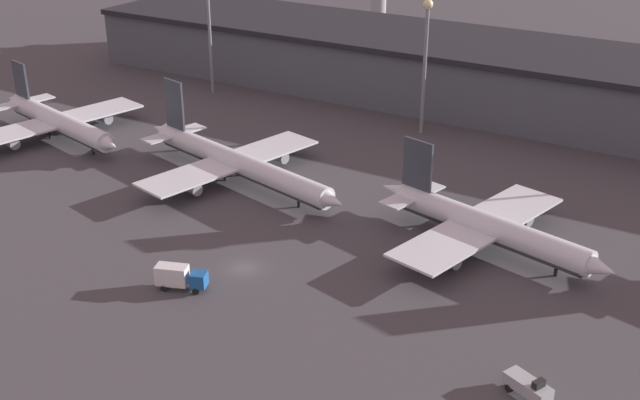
# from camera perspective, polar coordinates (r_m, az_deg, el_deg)

# --- Properties ---
(ground) EXTENTS (600.00, 600.00, 0.00)m
(ground) POSITION_cam_1_polar(r_m,az_deg,el_deg) (106.93, -5.45, -4.87)
(ground) COLOR #423F44
(terminal_building) EXTENTS (180.46, 31.63, 13.28)m
(terminal_building) POSITION_cam_1_polar(r_m,az_deg,el_deg) (172.15, 10.90, 8.84)
(terminal_building) COLOR #4C515B
(terminal_building) RESTS_ON ground
(airplane_0) EXTENTS (39.18, 35.06, 12.19)m
(airplane_0) POSITION_cam_1_polar(r_m,az_deg,el_deg) (158.25, -18.14, 5.31)
(airplane_0) COLOR silver
(airplane_0) RESTS_ON ground
(airplane_1) EXTENTS (46.78, 34.22, 13.77)m
(airplane_1) POSITION_cam_1_polar(r_m,az_deg,el_deg) (132.30, -5.97, 2.66)
(airplane_1) COLOR silver
(airplane_1) RESTS_ON ground
(airplane_2) EXTENTS (37.25, 32.55, 12.67)m
(airplane_2) POSITION_cam_1_polar(r_m,az_deg,el_deg) (112.45, 11.68, -1.85)
(airplane_2) COLOR silver
(airplane_2) RESTS_ON ground
(service_vehicle_1) EXTENTS (6.76, 4.14, 3.24)m
(service_vehicle_1) POSITION_cam_1_polar(r_m,az_deg,el_deg) (102.54, -9.97, -5.39)
(service_vehicle_1) COLOR #195199
(service_vehicle_1) RESTS_ON ground
(service_vehicle_3) EXTENTS (5.51, 3.91, 2.85)m
(service_vehicle_3) POSITION_cam_1_polar(r_m,az_deg,el_deg) (86.24, 14.58, -12.72)
(service_vehicle_3) COLOR #9EA3A8
(service_vehicle_3) RESTS_ON ground
(lamp_post_0) EXTENTS (1.80, 1.80, 23.79)m
(lamp_post_0) POSITION_cam_1_polar(r_m,az_deg,el_deg) (176.72, -7.89, 12.32)
(lamp_post_0) COLOR slate
(lamp_post_0) RESTS_ON ground
(lamp_post_1) EXTENTS (1.80, 1.80, 25.30)m
(lamp_post_1) POSITION_cam_1_polar(r_m,az_deg,el_deg) (150.92, 7.52, 10.53)
(lamp_post_1) COLOR slate
(lamp_post_1) RESTS_ON ground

